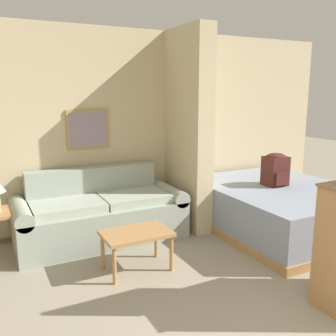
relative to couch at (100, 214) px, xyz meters
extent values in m
cube|color=#CCB78E|center=(0.57, 0.48, 0.98)|extent=(6.55, 0.12, 2.60)
cube|color=#70644E|center=(0.57, 0.41, -0.29)|extent=(6.55, 0.02, 0.06)
cube|color=tan|center=(0.00, 0.41, 1.01)|extent=(0.54, 0.02, 0.49)
cube|color=gray|center=(0.00, 0.39, 1.01)|extent=(0.47, 0.01, 0.42)
cube|color=#CCB78E|center=(1.21, -0.02, 0.98)|extent=(0.24, 0.90, 2.60)
cube|color=#99A393|center=(0.00, -0.04, -0.10)|extent=(1.64, 0.84, 0.45)
cube|color=#99A393|center=(0.00, 0.28, 0.33)|extent=(1.64, 0.20, 0.41)
cube|color=#99A393|center=(-0.91, -0.04, -0.10)|extent=(0.18, 0.84, 0.45)
cylinder|color=#99A393|center=(-0.91, -0.04, 0.17)|extent=(0.20, 0.84, 0.20)
cube|color=#99A393|center=(0.91, -0.04, -0.10)|extent=(0.18, 0.84, 0.45)
cylinder|color=#99A393|center=(0.91, -0.04, 0.17)|extent=(0.20, 0.84, 0.20)
cube|color=#AAB5A4|center=(-0.41, -0.09, 0.18)|extent=(0.80, 0.60, 0.10)
cube|color=#AAB5A4|center=(0.41, -0.09, 0.18)|extent=(0.80, 0.60, 0.10)
cube|color=#B27F4C|center=(0.09, -0.95, 0.07)|extent=(0.69, 0.44, 0.04)
cylinder|color=#B27F4C|center=(-0.22, -1.14, -0.14)|extent=(0.04, 0.04, 0.37)
cylinder|color=#B27F4C|center=(0.39, -1.14, -0.14)|extent=(0.04, 0.04, 0.37)
cylinder|color=#B27F4C|center=(-0.22, -0.77, -0.14)|extent=(0.04, 0.04, 0.37)
cylinder|color=#B27F4C|center=(0.39, -0.77, -0.14)|extent=(0.04, 0.04, 0.37)
cylinder|color=#B27F4C|center=(-0.99, -0.22, -0.07)|extent=(0.04, 0.04, 0.50)
cylinder|color=#B27F4C|center=(-0.99, 0.17, -0.07)|extent=(0.04, 0.04, 0.50)
cube|color=#B27F4C|center=(2.20, -0.72, -0.27)|extent=(1.76, 2.17, 0.10)
cube|color=#8993A8|center=(2.20, -0.72, 0.02)|extent=(1.72, 2.13, 0.49)
cube|color=white|center=(2.20, 0.12, 0.21)|extent=(1.60, 0.36, 0.10)
cube|color=#471E19|center=(2.18, -0.65, 0.45)|extent=(0.29, 0.24, 0.38)
cube|color=#471E19|center=(2.18, -0.79, 0.38)|extent=(0.22, 0.03, 0.17)
ellipsoid|color=#471E19|center=(2.18, -0.65, 0.65)|extent=(0.27, 0.23, 0.09)
camera|label=1|loc=(-1.25, -4.28, 1.48)|focal=40.00mm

